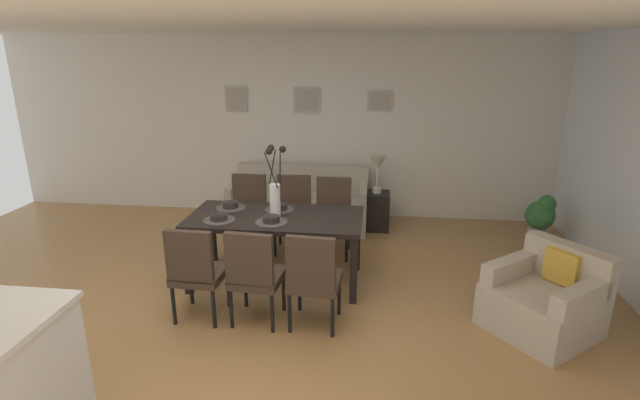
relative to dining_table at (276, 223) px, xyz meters
name	(u,v)px	position (x,y,z in m)	size (l,w,h in m)	color
ground_plane	(250,327)	(-0.06, -0.93, -0.66)	(9.00, 9.00, 0.00)	#A87A47
back_wall_panel	(304,127)	(-0.06, 2.32, 0.64)	(9.00, 0.10, 2.60)	silver
ceiling_panel	(249,18)	(-0.06, -0.53, 1.98)	(9.00, 7.20, 0.08)	white
dining_table	(276,223)	(0.00, 0.00, 0.00)	(1.80, 0.88, 0.74)	black
dining_chair_near_left	(196,269)	(-0.55, -0.86, -0.15)	(0.46, 0.46, 0.92)	#3D2D23
dining_chair_near_right	(248,209)	(-0.54, 0.85, -0.15)	(0.44, 0.44, 0.92)	#3D2D23
dining_chair_far_left	(254,272)	(-0.02, -0.86, -0.15)	(0.47, 0.47, 0.92)	#3D2D23
dining_chair_far_right	(293,210)	(0.03, 0.88, -0.15)	(0.46, 0.46, 0.92)	#3D2D23
dining_chair_mid_left	(313,276)	(0.51, -0.87, -0.15)	(0.47, 0.47, 0.92)	#3D2D23
dining_chair_mid_right	(333,213)	(0.52, 0.83, -0.15)	(0.44, 0.44, 0.92)	#3D2D23
centerpiece_vase	(275,190)	(0.00, 0.00, 0.36)	(0.21, 0.23, 0.73)	white
placemat_near_left	(219,220)	(-0.54, -0.20, 0.08)	(0.32, 0.32, 0.01)	#4C4742
bowl_near_left	(219,216)	(-0.54, -0.20, 0.12)	(0.17, 0.17, 0.07)	#2D2826
placemat_near_right	(231,208)	(-0.54, 0.20, 0.08)	(0.32, 0.32, 0.01)	#4C4742
bowl_near_right	(231,204)	(-0.54, 0.20, 0.12)	(0.17, 0.17, 0.07)	#2D2826
placemat_far_left	(271,222)	(0.00, -0.20, 0.08)	(0.32, 0.32, 0.01)	#4C4742
bowl_far_left	(271,219)	(0.00, -0.20, 0.12)	(0.17, 0.17, 0.07)	#2D2826
placemat_far_right	(279,209)	(0.00, 0.20, 0.08)	(0.32, 0.32, 0.01)	#4C4742
bowl_far_right	(279,206)	(0.00, 0.20, 0.12)	(0.17, 0.17, 0.07)	#2D2826
sofa	(300,205)	(-0.04, 1.77, -0.38)	(1.90, 0.84, 0.80)	#B2A899
side_table	(376,211)	(1.04, 1.70, -0.40)	(0.36, 0.36, 0.52)	black
table_lamp	(378,166)	(1.04, 1.70, 0.23)	(0.22, 0.22, 0.51)	beige
armchair	(545,300)	(2.54, -0.64, -0.38)	(1.13, 1.13, 0.75)	#B7A893
framed_picture_left	(236,99)	(-1.04, 2.25, 1.04)	(0.32, 0.03, 0.37)	#B2ADA3
framed_picture_center	(307,100)	(0.00, 2.25, 1.04)	(0.38, 0.03, 0.36)	#B2ADA3
framed_picture_right	(380,101)	(1.04, 2.25, 1.04)	(0.35, 0.03, 0.29)	#B2ADA3
potted_plant	(541,217)	(3.10, 1.37, -0.29)	(0.36, 0.36, 0.67)	silver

